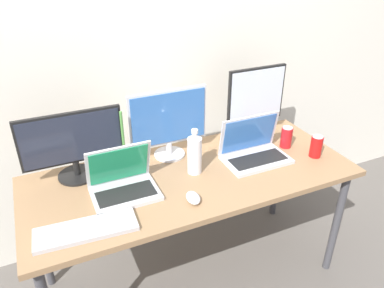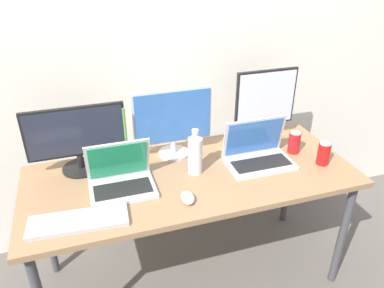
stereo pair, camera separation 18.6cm
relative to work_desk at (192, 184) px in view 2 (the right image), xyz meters
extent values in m
plane|color=#5B5651|center=(0.00, 0.00, -0.68)|extent=(16.00, 16.00, 0.00)
cube|color=silver|center=(0.00, 0.59, 0.62)|extent=(7.00, 0.08, 2.60)
cylinder|color=#424247|center=(0.80, -0.29, -0.32)|extent=(0.04, 0.04, 0.71)
cylinder|color=#424247|center=(-0.80, 0.29, -0.32)|extent=(0.04, 0.04, 0.71)
cylinder|color=#424247|center=(0.80, 0.29, -0.32)|extent=(0.04, 0.04, 0.71)
cube|color=#93704C|center=(0.00, 0.00, 0.05)|extent=(1.71, 0.70, 0.03)
cylinder|color=black|center=(-0.54, 0.23, 0.07)|extent=(0.20, 0.20, 0.01)
cylinder|color=black|center=(-0.54, 0.23, 0.11)|extent=(0.03, 0.03, 0.08)
cube|color=black|center=(-0.54, 0.23, 0.29)|extent=(0.50, 0.02, 0.27)
cube|color=#232838|center=(-0.54, 0.22, 0.29)|extent=(0.48, 0.01, 0.24)
cylinder|color=silver|center=(-0.04, 0.23, 0.07)|extent=(0.17, 0.17, 0.01)
cylinder|color=silver|center=(-0.04, 0.23, 0.11)|extent=(0.03, 0.03, 0.07)
cube|color=silver|center=(-0.04, 0.23, 0.30)|extent=(0.44, 0.02, 0.31)
cube|color=#3366B2|center=(-0.04, 0.22, 0.30)|extent=(0.42, 0.01, 0.28)
cylinder|color=black|center=(0.53, 0.25, 0.07)|extent=(0.22, 0.22, 0.01)
cylinder|color=black|center=(0.53, 0.25, 0.12)|extent=(0.03, 0.03, 0.08)
cube|color=black|center=(0.53, 0.25, 0.33)|extent=(0.37, 0.02, 0.34)
cube|color=silver|center=(0.53, 0.24, 0.33)|extent=(0.35, 0.01, 0.31)
cube|color=silver|center=(-0.37, -0.03, 0.07)|extent=(0.31, 0.23, 0.02)
cube|color=black|center=(-0.37, -0.05, 0.09)|extent=(0.27, 0.13, 0.00)
cube|color=silver|center=(-0.37, 0.05, 0.19)|extent=(0.31, 0.08, 0.22)
cube|color=#1E8C59|center=(-0.37, 0.04, 0.19)|extent=(0.28, 0.07, 0.20)
cube|color=silver|center=(0.38, -0.03, 0.07)|extent=(0.35, 0.22, 0.02)
cube|color=black|center=(0.38, -0.04, 0.09)|extent=(0.31, 0.12, 0.00)
cube|color=silver|center=(0.38, 0.07, 0.19)|extent=(0.35, 0.05, 0.22)
cube|color=#3366B2|center=(0.38, 0.06, 0.19)|extent=(0.32, 0.04, 0.20)
cube|color=#B2B2B7|center=(-0.58, -0.21, 0.07)|extent=(0.43, 0.17, 0.02)
ellipsoid|color=silver|center=(-0.09, -0.21, 0.08)|extent=(0.07, 0.10, 0.04)
cylinder|color=silver|center=(0.02, 0.02, 0.16)|extent=(0.08, 0.08, 0.20)
cone|color=silver|center=(0.02, 0.02, 0.28)|extent=(0.07, 0.07, 0.03)
cylinder|color=white|center=(0.02, 0.02, 0.30)|extent=(0.03, 0.03, 0.02)
cylinder|color=red|center=(0.71, -0.12, 0.12)|extent=(0.07, 0.07, 0.12)
cylinder|color=silver|center=(0.71, -0.12, 0.19)|extent=(0.06, 0.06, 0.00)
cylinder|color=red|center=(0.62, 0.04, 0.12)|extent=(0.07, 0.07, 0.12)
cylinder|color=silver|center=(0.62, 0.04, 0.19)|extent=(0.06, 0.06, 0.00)
cylinder|color=#B2D1B7|center=(-0.30, 0.18, 0.11)|extent=(0.07, 0.07, 0.10)
cylinder|color=#519342|center=(-0.30, 0.18, 0.28)|extent=(0.01, 0.01, 0.24)
camera|label=1|loc=(-0.67, -1.49, 1.14)|focal=35.00mm
camera|label=2|loc=(-0.50, -1.55, 1.14)|focal=35.00mm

